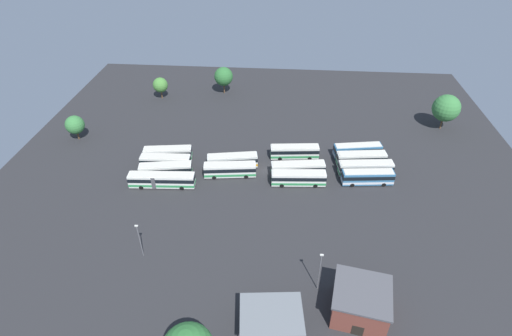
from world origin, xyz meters
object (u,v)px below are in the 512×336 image
bus_row0_slot2 (166,162)px  bus_row3_slot0 (368,177)px  lamp_post_near_entrance (320,270)px  bus_row1_slot1 (230,170)px  tree_east_edge (446,108)px  bus_row0_slot0 (162,180)px  bus_row1_slot2 (233,161)px  tree_north_edge (75,125)px  tree_northeast (160,85)px  bus_row2_slot0 (299,178)px  bus_row3_slot1 (366,168)px  depot_building (360,302)px  bus_row0_slot1 (166,170)px  maintenance_shelter (272,314)px  bus_row3_slot2 (361,159)px  bus_row2_slot3 (295,152)px  bus_row2_slot1 (298,169)px  lamp_post_by_building (140,239)px  tree_northwest (224,76)px  bus_row3_slot3 (357,150)px  bus_row0_slot3 (168,153)px

bus_row0_slot2 → bus_row3_slot0: size_ratio=1.01×
bus_row3_slot0 → lamp_post_near_entrance: lamp_post_near_entrance is taller
bus_row1_slot1 → tree_east_edge: (55.81, 26.51, 4.52)m
bus_row0_slot0 → bus_row1_slot2: same height
bus_row0_slot0 → tree_north_edge: size_ratio=2.19×
bus_row3_slot0 → tree_northeast: tree_northeast is taller
bus_row2_slot0 → bus_row3_slot1: size_ratio=0.97×
bus_row0_slot0 → bus_row2_slot0: size_ratio=1.20×
bus_row0_slot2 → depot_building: size_ratio=1.17×
bus_row0_slot1 → maintenance_shelter: size_ratio=1.20×
bus_row3_slot2 → bus_row3_slot0: bearing=-86.6°
bus_row0_slot0 → tree_east_edge: size_ratio=1.49×
bus_row1_slot1 → bus_row2_slot3: size_ratio=1.01×
bus_row2_slot0 → bus_row2_slot1: size_ratio=0.98×
lamp_post_by_building → bus_row2_slot1: bearing=43.5°
bus_row0_slot0 → tree_north_edge: tree_north_edge is taller
bus_row3_slot0 → bus_row3_slot2: 7.39m
lamp_post_near_entrance → bus_row3_slot2: bearing=72.0°
bus_row0_slot2 → tree_north_edge: 29.25m
bus_row2_slot0 → tree_northwest: bearing=117.2°
bus_row2_slot1 → tree_north_edge: bearing=169.0°
bus_row0_slot1 → maintenance_shelter: bearing=-54.6°
bus_row3_slot3 → tree_east_edge: bearing=32.3°
bus_row2_slot1 → tree_northwest: 48.96m
bus_row3_slot2 → maintenance_shelter: size_ratio=1.18×
lamp_post_near_entrance → tree_north_edge: lamp_post_near_entrance is taller
bus_row0_slot3 → bus_row3_slot1: bearing=-2.8°
bus_row1_slot1 → bus_row0_slot2: bearing=172.8°
bus_row0_slot3 → maintenance_shelter: 51.90m
bus_row0_slot3 → tree_northwest: 39.91m
tree_east_edge → tree_north_edge: tree_east_edge is taller
maintenance_shelter → tree_northeast: tree_northeast is taller
bus_row2_slot3 → tree_northwest: (-22.85, 35.55, 3.90)m
bus_row3_slot0 → bus_row3_slot2: size_ratio=0.98×
bus_row0_slot1 → bus_row3_slot1: size_ratio=0.96×
bus_row1_slot1 → bus_row3_slot1: same height
bus_row0_slot3 → bus_row3_slot3: 47.15m
bus_row0_slot1 → depot_building: bearing=-39.5°
bus_row0_slot0 → bus_row1_slot2: size_ratio=1.22×
bus_row0_slot3 → bus_row3_slot2: size_ratio=0.98×
bus_row0_slot0 → bus_row3_slot3: bearing=19.0°
bus_row0_slot0 → tree_northeast: tree_northeast is taller
tree_northwest → tree_north_edge: 46.93m
bus_row0_slot3 → lamp_post_near_entrance: (35.14, -35.88, 2.85)m
bus_row1_slot2 → bus_row3_slot2: size_ratio=1.01×
bus_row2_slot1 → tree_northwest: bearing=119.0°
lamp_post_by_building → tree_east_edge: tree_east_edge is taller
bus_row2_slot3 → depot_building: (10.31, -43.26, 0.91)m
bus_row0_slot1 → lamp_post_near_entrance: bearing=-40.6°
lamp_post_by_building → tree_northwest: tree_northwest is taller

